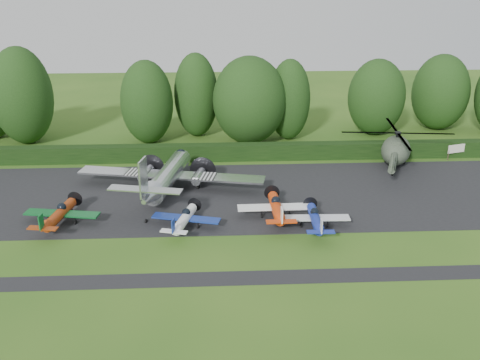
{
  "coord_description": "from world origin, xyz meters",
  "views": [
    {
      "loc": [
        0.7,
        -41.12,
        22.25
      ],
      "look_at": [
        3.12,
        8.01,
        2.5
      ],
      "focal_mm": 40.0,
      "sensor_mm": 36.0,
      "label": 1
    }
  ],
  "objects_px": {
    "light_plane_blue": "(315,218)",
    "sign_board": "(459,149)",
    "transport_plane": "(168,176)",
    "light_plane_orange": "(276,208)",
    "helicopter": "(396,148)",
    "light_plane_red": "(60,214)",
    "light_plane_white": "(185,219)"
  },
  "relations": [
    {
      "from": "light_plane_red",
      "to": "helicopter",
      "type": "bearing_deg",
      "value": 11.77
    },
    {
      "from": "light_plane_blue",
      "to": "helicopter",
      "type": "bearing_deg",
      "value": 50.1
    },
    {
      "from": "light_plane_red",
      "to": "transport_plane",
      "type": "bearing_deg",
      "value": 28.29
    },
    {
      "from": "light_plane_white",
      "to": "light_plane_blue",
      "type": "distance_m",
      "value": 11.83
    },
    {
      "from": "helicopter",
      "to": "transport_plane",
      "type": "bearing_deg",
      "value": 172.84
    },
    {
      "from": "transport_plane",
      "to": "sign_board",
      "type": "bearing_deg",
      "value": 2.38
    },
    {
      "from": "light_plane_orange",
      "to": "light_plane_red",
      "type": "bearing_deg",
      "value": -178.28
    },
    {
      "from": "light_plane_blue",
      "to": "sign_board",
      "type": "bearing_deg",
      "value": 38.67
    },
    {
      "from": "light_plane_blue",
      "to": "light_plane_red",
      "type": "bearing_deg",
      "value": 173.74
    },
    {
      "from": "light_plane_orange",
      "to": "light_plane_white",
      "type": "bearing_deg",
      "value": -168.43
    },
    {
      "from": "light_plane_orange",
      "to": "light_plane_blue",
      "type": "height_order",
      "value": "light_plane_orange"
    },
    {
      "from": "transport_plane",
      "to": "sign_board",
      "type": "height_order",
      "value": "transport_plane"
    },
    {
      "from": "light_plane_red",
      "to": "light_plane_orange",
      "type": "xyz_separation_m",
      "value": [
        20.03,
        0.34,
        0.04
      ]
    },
    {
      "from": "light_plane_white",
      "to": "light_plane_red",
      "type": "bearing_deg",
      "value": 158.71
    },
    {
      "from": "light_plane_white",
      "to": "light_plane_orange",
      "type": "relative_size",
      "value": 0.87
    },
    {
      "from": "transport_plane",
      "to": "light_plane_orange",
      "type": "xyz_separation_m",
      "value": [
        10.64,
        -6.95,
        -0.65
      ]
    },
    {
      "from": "transport_plane",
      "to": "light_plane_blue",
      "type": "height_order",
      "value": "transport_plane"
    },
    {
      "from": "light_plane_orange",
      "to": "helicopter",
      "type": "relative_size",
      "value": 0.5
    },
    {
      "from": "helicopter",
      "to": "sign_board",
      "type": "bearing_deg",
      "value": -7.4
    },
    {
      "from": "helicopter",
      "to": "light_plane_blue",
      "type": "bearing_deg",
      "value": -149.57
    },
    {
      "from": "light_plane_white",
      "to": "sign_board",
      "type": "bearing_deg",
      "value": 12.95
    },
    {
      "from": "light_plane_red",
      "to": "sign_board",
      "type": "relative_size",
      "value": 2.19
    },
    {
      "from": "light_plane_blue",
      "to": "sign_board",
      "type": "xyz_separation_m",
      "value": [
        21.19,
        17.99,
        0.24
      ]
    },
    {
      "from": "transport_plane",
      "to": "sign_board",
      "type": "relative_size",
      "value": 6.04
    },
    {
      "from": "transport_plane",
      "to": "light_plane_red",
      "type": "bearing_deg",
      "value": -153.91
    },
    {
      "from": "transport_plane",
      "to": "light_plane_red",
      "type": "height_order",
      "value": "transport_plane"
    },
    {
      "from": "transport_plane",
      "to": "light_plane_orange",
      "type": "height_order",
      "value": "transport_plane"
    },
    {
      "from": "helicopter",
      "to": "sign_board",
      "type": "distance_m",
      "value": 9.03
    },
    {
      "from": "transport_plane",
      "to": "light_plane_red",
      "type": "distance_m",
      "value": 11.9
    },
    {
      "from": "light_plane_white",
      "to": "sign_board",
      "type": "xyz_separation_m",
      "value": [
        33.01,
        17.41,
        0.26
      ]
    },
    {
      "from": "light_plane_red",
      "to": "light_plane_white",
      "type": "bearing_deg",
      "value": -15.97
    },
    {
      "from": "transport_plane",
      "to": "light_plane_white",
      "type": "relative_size",
      "value": 3.05
    }
  ]
}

